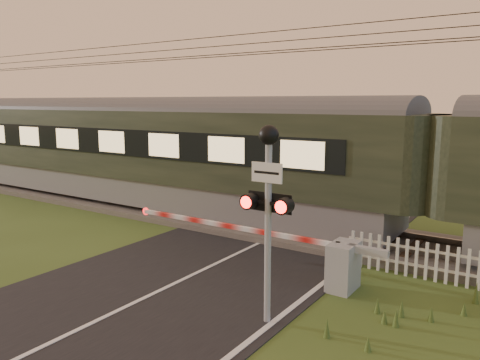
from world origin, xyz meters
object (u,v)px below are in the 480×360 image
Objects in this scene: boom_gate at (328,260)px; picket_fence at (412,258)px; crossing_signal at (268,189)px; train at (436,173)px.

picket_fence is at bearing 48.45° from boom_gate.
crossing_signal is (-0.24, -2.22, 1.90)m from boom_gate.
crossing_signal is at bearing -113.33° from picket_fence.
boom_gate is (-1.45, -3.47, -1.62)m from train.
boom_gate is at bearing -112.62° from train.
boom_gate reaches higher than picket_fence.
train reaches higher than boom_gate.
picket_fence is (1.64, 3.79, -2.05)m from crossing_signal.
boom_gate is 2.11m from picket_fence.
picket_fence is (1.40, 1.57, -0.14)m from boom_gate.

